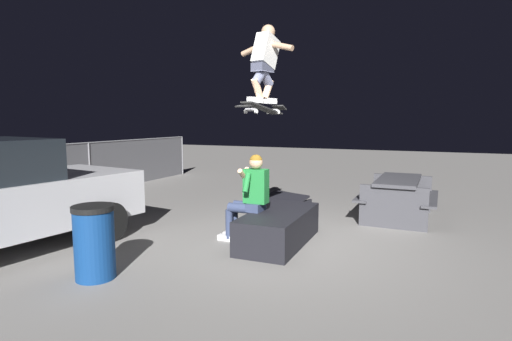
{
  "coord_description": "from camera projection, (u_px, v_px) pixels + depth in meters",
  "views": [
    {
      "loc": [
        -5.42,
        -2.02,
        1.81
      ],
      "look_at": [
        -0.06,
        0.39,
        1.08
      ],
      "focal_mm": 28.5,
      "sensor_mm": 36.0,
      "label": 1
    }
  ],
  "objects": [
    {
      "name": "ground_plane",
      "position": [
        282.0,
        244.0,
        5.95
      ],
      "size": [
        40.0,
        40.0,
        0.0
      ],
      "primitive_type": "plane",
      "color": "slate"
    },
    {
      "name": "ledge_box_main",
      "position": [
        279.0,
        228.0,
        5.97
      ],
      "size": [
        1.72,
        0.81,
        0.48
      ],
      "primitive_type": "cube",
      "rotation": [
        0.0,
        0.0,
        0.02
      ],
      "color": "black",
      "rests_on": "ground"
    },
    {
      "name": "person_sitting_on_ledge",
      "position": [
        249.0,
        194.0,
        6.0
      ],
      "size": [
        0.59,
        0.76,
        1.31
      ],
      "color": "#2D3856",
      "rests_on": "ground"
    },
    {
      "name": "skateboard",
      "position": [
        262.0,
        108.0,
        5.85
      ],
      "size": [
        1.04,
        0.4,
        0.17
      ],
      "color": "black"
    },
    {
      "name": "skater_airborne",
      "position": [
        265.0,
        60.0,
        5.81
      ],
      "size": [
        0.64,
        0.88,
        1.12
      ],
      "color": "white"
    },
    {
      "name": "kicker_ramp",
      "position": [
        274.0,
        206.0,
        8.34
      ],
      "size": [
        1.5,
        1.33,
        0.34
      ],
      "color": "black",
      "rests_on": "ground"
    },
    {
      "name": "picnic_table_back",
      "position": [
        398.0,
        192.0,
        7.45
      ],
      "size": [
        1.71,
        1.35,
        0.75
      ],
      "color": "#38383D",
      "rests_on": "ground"
    },
    {
      "name": "trash_bin",
      "position": [
        94.0,
        242.0,
        4.62
      ],
      "size": [
        0.47,
        0.47,
        0.85
      ],
      "color": "navy",
      "rests_on": "ground"
    },
    {
      "name": "fence_back",
      "position": [
        13.0,
        176.0,
        8.24
      ],
      "size": [
        12.05,
        0.05,
        1.27
      ],
      "color": "slate",
      "rests_on": "ground"
    }
  ]
}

